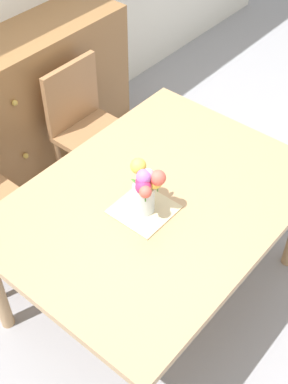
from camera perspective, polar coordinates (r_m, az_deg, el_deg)
The scene contains 6 objects.
ground_plane at distance 3.07m, azimuth 1.15°, elevation -10.68°, with size 12.00×12.00×0.00m, color #939399.
dining_table at distance 2.55m, azimuth 1.36°, elevation -2.08°, with size 1.52×1.12×0.76m.
chair_right at distance 3.34m, azimuth -6.29°, elevation 7.42°, with size 0.42×0.42×0.90m.
dresser at distance 3.59m, azimuth -11.87°, elevation 9.30°, with size 1.40×0.47×1.00m.
placemat at distance 2.43m, azimuth 0.00°, elevation -1.94°, with size 0.26×0.26×0.01m, color #CCB789.
flower_vase at distance 2.31m, azimuth 0.23°, elevation 0.63°, with size 0.18×0.19×0.26m.
Camera 1 is at (-1.37, -1.07, 2.53)m, focal length 49.05 mm.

